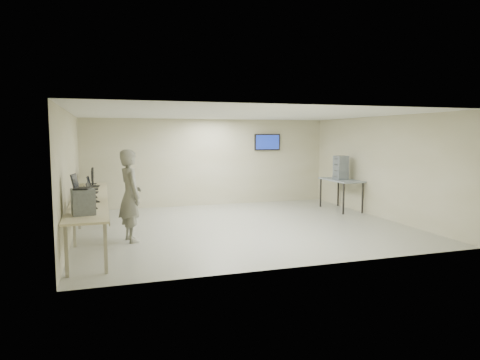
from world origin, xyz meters
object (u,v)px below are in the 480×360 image
object	(u,v)px
equipment_box	(83,202)
workbench	(91,200)
soldier	(130,196)
side_table	(341,182)

from	to	relation	value
equipment_box	workbench	bearing A→B (deg)	79.94
equipment_box	soldier	distance (m)	1.71
side_table	workbench	bearing A→B (deg)	-169.52
soldier	side_table	world-z (taller)	soldier
equipment_box	side_table	world-z (taller)	equipment_box
workbench	soldier	distance (m)	1.11
soldier	side_table	bearing A→B (deg)	-85.72
equipment_box	side_table	xyz separation A→B (m)	(7.25, 3.51, -0.25)
equipment_box	side_table	distance (m)	8.06
side_table	equipment_box	bearing A→B (deg)	-154.14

